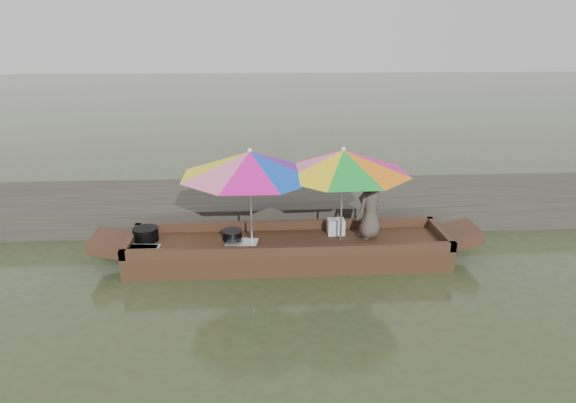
{
  "coord_description": "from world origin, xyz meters",
  "views": [
    {
      "loc": [
        -0.48,
        -7.69,
        3.6
      ],
      "look_at": [
        0.0,
        0.1,
        1.0
      ],
      "focal_mm": 32.0,
      "sensor_mm": 36.0,
      "label": 1
    }
  ],
  "objects": [
    {
      "name": "tray_scallop",
      "position": [
        -0.75,
        -0.12,
        0.38
      ],
      "size": [
        0.54,
        0.41,
        0.06
      ],
      "primitive_type": "cube",
      "rotation": [
        0.0,
        0.0,
        -0.14
      ],
      "color": "silver",
      "rests_on": "boat_hull"
    },
    {
      "name": "vendor",
      "position": [
        1.34,
        0.11,
        0.9
      ],
      "size": [
        0.63,
        0.62,
        1.09
      ],
      "primitive_type": "imported",
      "rotation": [
        0.0,
        0.0,
        3.87
      ],
      "color": "#4C413B",
      "rests_on": "boat_hull"
    },
    {
      "name": "water",
      "position": [
        0.0,
        0.0,
        0.0
      ],
      "size": [
        80.0,
        80.0,
        0.0
      ],
      "primitive_type": "plane",
      "color": "#3F4E2B",
      "rests_on": "ground"
    },
    {
      "name": "umbrella_bow",
      "position": [
        -0.59,
        0.0,
        1.12
      ],
      "size": [
        2.91,
        2.91,
        1.55
      ],
      "primitive_type": null,
      "rotation": [
        0.0,
        0.0,
        0.39
      ],
      "color": "#FF5E0C",
      "rests_on": "boat_hull"
    },
    {
      "name": "umbrella_stern",
      "position": [
        0.85,
        0.0,
        1.12
      ],
      "size": [
        2.77,
        2.77,
        1.55
      ],
      "primitive_type": null,
      "rotation": [
        0.0,
        0.0,
        -0.36
      ],
      "color": "#E51484",
      "rests_on": "boat_hull"
    },
    {
      "name": "boat_hull",
      "position": [
        0.0,
        0.0,
        0.17
      ],
      "size": [
        5.14,
        1.2,
        0.35
      ],
      "primitive_type": "cube",
      "color": "black",
      "rests_on": "water"
    },
    {
      "name": "charcoal_grill",
      "position": [
        -0.91,
        0.13,
        0.42
      ],
      "size": [
        0.31,
        0.31,
        0.15
      ],
      "primitive_type": "cylinder",
      "color": "black",
      "rests_on": "boat_hull"
    },
    {
      "name": "tray_crayfish",
      "position": [
        -2.27,
        -0.35,
        0.39
      ],
      "size": [
        0.53,
        0.39,
        0.09
      ],
      "primitive_type": "cube",
      "rotation": [
        0.0,
        0.0,
        -0.1
      ],
      "color": "silver",
      "rests_on": "boat_hull"
    },
    {
      "name": "cooking_pot",
      "position": [
        -2.32,
        0.18,
        0.46
      ],
      "size": [
        0.41,
        0.41,
        0.22
      ],
      "primitive_type": "cylinder",
      "color": "black",
      "rests_on": "boat_hull"
    },
    {
      "name": "supply_bag",
      "position": [
        0.82,
        0.27,
        0.48
      ],
      "size": [
        0.28,
        0.22,
        0.26
      ],
      "primitive_type": "cube",
      "rotation": [
        0.0,
        0.0,
        -0.0
      ],
      "color": "silver",
      "rests_on": "boat_hull"
    },
    {
      "name": "dock",
      "position": [
        0.0,
        2.2,
        0.25
      ],
      "size": [
        22.0,
        2.2,
        0.5
      ],
      "primitive_type": "cube",
      "color": "#2D2B26",
      "rests_on": "ground"
    }
  ]
}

